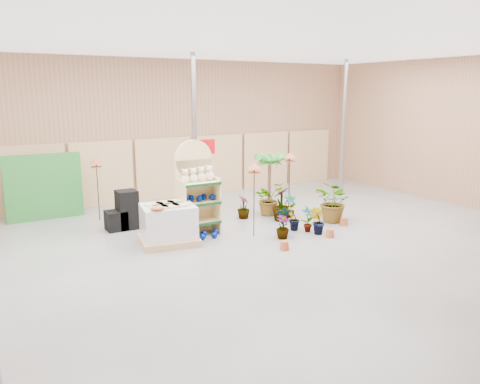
% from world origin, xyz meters
% --- Properties ---
extents(room, '(15.20, 12.10, 4.70)m').
position_xyz_m(room, '(0.00, 0.91, 2.21)').
color(room, slate).
rests_on(room, ground).
extents(display_shelf, '(0.99, 0.64, 2.33)m').
position_xyz_m(display_shelf, '(-0.74, 1.88, 1.06)').
color(display_shelf, '#E0C585').
rests_on(display_shelf, ground).
extents(teddy_bears, '(0.86, 0.23, 0.37)m').
position_xyz_m(teddy_bears, '(-0.71, 1.77, 1.47)').
color(teddy_bears, beige).
rests_on(teddy_bears, display_shelf).
extents(gazing_balls_shelf, '(0.85, 0.29, 0.16)m').
position_xyz_m(gazing_balls_shelf, '(-0.74, 1.74, 0.91)').
color(gazing_balls_shelf, '#001371').
rests_on(gazing_balls_shelf, display_shelf).
extents(gazing_balls_floor, '(0.63, 0.39, 0.15)m').
position_xyz_m(gazing_balls_floor, '(-0.64, 1.37, 0.07)').
color(gazing_balls_floor, '#001371').
rests_on(gazing_balls_floor, ground).
extents(pallet_stack, '(1.46, 1.28, 0.96)m').
position_xyz_m(pallet_stack, '(-1.67, 1.41, 0.47)').
color(pallet_stack, tan).
rests_on(pallet_stack, ground).
extents(charcoal_planters, '(0.80, 0.50, 1.00)m').
position_xyz_m(charcoal_planters, '(-2.21, 3.12, 0.42)').
color(charcoal_planters, black).
rests_on(charcoal_planters, ground).
extents(trellis_stock, '(2.00, 0.30, 1.80)m').
position_xyz_m(trellis_stock, '(-3.80, 5.20, 0.90)').
color(trellis_stock, '#28742C').
rests_on(trellis_stock, ground).
extents(offer_sign, '(0.50, 0.08, 2.20)m').
position_xyz_m(offer_sign, '(0.10, 2.98, 1.57)').
color(offer_sign, gray).
rests_on(offer_sign, ground).
extents(bird_table_front, '(0.34, 0.34, 1.81)m').
position_xyz_m(bird_table_front, '(0.35, 0.92, 1.68)').
color(bird_table_front, black).
rests_on(bird_table_front, ground).
extents(bird_table_right, '(0.34, 0.34, 1.82)m').
position_xyz_m(bird_table_right, '(2.18, 1.98, 1.69)').
color(bird_table_right, black).
rests_on(bird_table_right, ground).
extents(bird_table_back, '(0.34, 0.34, 1.71)m').
position_xyz_m(bird_table_back, '(-2.54, 4.34, 1.58)').
color(bird_table_back, black).
rests_on(bird_table_back, ground).
extents(palm, '(0.70, 0.70, 1.80)m').
position_xyz_m(palm, '(2.01, 2.73, 1.54)').
color(palm, brown).
rests_on(palm, ground).
extents(potted_plant_0, '(0.48, 0.42, 0.76)m').
position_xyz_m(potted_plant_0, '(0.96, 0.52, 0.38)').
color(potted_plant_0, '#288028').
rests_on(potted_plant_0, ground).
extents(potted_plant_1, '(0.34, 0.28, 0.61)m').
position_xyz_m(potted_plant_1, '(1.46, 0.81, 0.31)').
color(potted_plant_1, '#288028').
rests_on(potted_plant_1, ground).
extents(potted_plant_3, '(0.72, 0.72, 0.93)m').
position_xyz_m(potted_plant_3, '(1.75, 1.73, 0.47)').
color(potted_plant_3, '#288028').
rests_on(potted_plant_3, ground).
extents(potted_plant_4, '(0.40, 0.32, 0.68)m').
position_xyz_m(potted_plant_4, '(2.16, 1.89, 0.34)').
color(potted_plant_4, '#288028').
rests_on(potted_plant_4, ground).
extents(potted_plant_6, '(0.98, 0.89, 0.96)m').
position_xyz_m(potted_plant_6, '(1.80, 2.43, 0.48)').
color(potted_plant_6, '#288028').
rests_on(potted_plant_6, ground).
extents(potted_plant_7, '(0.33, 0.33, 0.57)m').
position_xyz_m(potted_plant_7, '(0.84, 0.40, 0.29)').
color(potted_plant_7, '#288028').
rests_on(potted_plant_7, ground).
extents(potted_plant_8, '(0.36, 0.25, 0.67)m').
position_xyz_m(potted_plant_8, '(1.70, 0.53, 0.33)').
color(potted_plant_8, '#288028').
rests_on(potted_plant_8, ground).
extents(potted_plant_9, '(0.41, 0.45, 0.66)m').
position_xyz_m(potted_plant_9, '(1.80, 0.27, 0.33)').
color(potted_plant_9, '#288028').
rests_on(potted_plant_9, ground).
extents(potted_plant_10, '(0.96, 1.08, 1.13)m').
position_xyz_m(potted_plant_10, '(2.89, 0.89, 0.56)').
color(potted_plant_10, '#288028').
rests_on(potted_plant_10, ground).
extents(potted_plant_11, '(0.50, 0.50, 0.63)m').
position_xyz_m(potted_plant_11, '(0.96, 2.44, 0.32)').
color(potted_plant_11, '#288028').
rests_on(potted_plant_11, ground).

